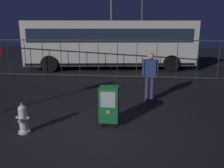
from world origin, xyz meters
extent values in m
plane|color=black|center=(0.00, 0.00, 0.00)|extent=(60.00, 60.00, 0.00)
cylinder|color=silver|center=(-1.65, -0.28, 0.03)|extent=(0.28, 0.28, 0.05)
cylinder|color=silver|center=(-1.65, -0.28, 0.33)|extent=(0.19, 0.19, 0.55)
sphere|color=silver|center=(-1.65, -0.28, 0.60)|extent=(0.19, 0.19, 0.19)
cylinder|color=gray|center=(-1.65, -0.28, 0.72)|extent=(0.06, 0.06, 0.05)
cylinder|color=gray|center=(-1.65, -0.41, 0.35)|extent=(0.09, 0.08, 0.09)
cylinder|color=gray|center=(-1.78, -0.28, 0.38)|extent=(0.07, 0.07, 0.07)
cylinder|color=gray|center=(-1.52, -0.28, 0.38)|extent=(0.07, 0.07, 0.07)
cylinder|color=black|center=(0.15, 0.25, 0.06)|extent=(0.04, 0.04, 0.12)
cylinder|color=black|center=(0.48, 0.25, 0.06)|extent=(0.04, 0.04, 0.12)
cylinder|color=black|center=(0.15, 0.53, 0.06)|extent=(0.04, 0.04, 0.12)
cylinder|color=black|center=(0.48, 0.53, 0.06)|extent=(0.04, 0.04, 0.12)
cube|color=#19602D|center=(0.31, 0.39, 0.57)|extent=(0.48, 0.40, 0.90)
cube|color=#B2B7BF|center=(0.31, 0.18, 0.75)|extent=(0.36, 0.01, 0.40)
cube|color=gray|center=(0.31, 0.18, 0.43)|extent=(0.10, 0.02, 0.08)
cylinder|color=#382D51|center=(1.37, 2.56, 0.42)|extent=(0.14, 0.14, 0.85)
cylinder|color=#382D51|center=(1.55, 2.56, 0.42)|extent=(0.14, 0.14, 0.85)
cube|color=navy|center=(1.46, 2.56, 1.15)|extent=(0.36, 0.20, 0.60)
sphere|color=tan|center=(1.46, 2.56, 1.56)|extent=(0.22, 0.22, 0.22)
cylinder|color=navy|center=(1.23, 2.56, 1.18)|extent=(0.09, 0.09, 0.55)
cylinder|color=navy|center=(1.69, 2.56, 1.18)|extent=(0.09, 0.09, 0.55)
cube|color=#2D2D33|center=(0.00, 6.31, 1.95)|extent=(18.00, 0.04, 0.05)
cube|color=#2D2D33|center=(0.00, 6.31, 0.10)|extent=(18.00, 0.04, 0.05)
cylinder|color=#2D2D33|center=(-6.00, 6.31, 1.00)|extent=(0.03, 0.03, 2.00)
cylinder|color=#2D2D33|center=(-5.00, 6.31, 1.00)|extent=(0.03, 0.03, 2.00)
cylinder|color=#2D2D33|center=(-4.00, 6.31, 1.00)|extent=(0.03, 0.03, 2.00)
cylinder|color=#2D2D33|center=(-3.00, 6.31, 1.00)|extent=(0.03, 0.03, 2.00)
cylinder|color=#2D2D33|center=(-2.00, 6.31, 1.00)|extent=(0.03, 0.03, 2.00)
cylinder|color=#2D2D33|center=(-1.00, 6.31, 1.00)|extent=(0.03, 0.03, 2.00)
cylinder|color=#2D2D33|center=(0.00, 6.31, 1.00)|extent=(0.03, 0.03, 2.00)
cylinder|color=#2D2D33|center=(1.00, 6.31, 1.00)|extent=(0.03, 0.03, 2.00)
cylinder|color=#2D2D33|center=(2.00, 6.31, 1.00)|extent=(0.03, 0.03, 2.00)
cylinder|color=#2D2D33|center=(3.00, 6.31, 1.00)|extent=(0.03, 0.03, 2.00)
cylinder|color=#2D2D33|center=(4.00, 6.31, 1.00)|extent=(0.03, 0.03, 2.00)
cylinder|color=#2D2D33|center=(5.00, 6.31, 1.00)|extent=(0.03, 0.03, 2.00)
cube|color=beige|center=(-0.73, 9.31, 1.67)|extent=(10.74, 3.89, 2.65)
cube|color=#1E2838|center=(-0.73, 9.31, 2.15)|extent=(10.12, 3.82, 0.80)
cube|color=black|center=(-0.73, 9.31, 0.45)|extent=(10.53, 3.87, 0.16)
cylinder|color=black|center=(3.08, 8.57, 0.50)|extent=(1.03, 0.41, 1.00)
cylinder|color=black|center=(2.75, 11.04, 0.50)|extent=(1.03, 0.41, 1.00)
cylinder|color=black|center=(-4.20, 7.58, 0.50)|extent=(1.03, 0.41, 1.00)
cylinder|color=black|center=(-4.54, 10.06, 0.50)|extent=(1.03, 0.41, 1.00)
cylinder|color=#4C4F54|center=(-0.62, 9.03, 4.18)|extent=(0.14, 0.14, 8.36)
cylinder|color=#4C4F54|center=(1.38, 16.12, 3.26)|extent=(0.14, 0.14, 6.52)
camera|label=1|loc=(0.98, -4.79, 2.35)|focal=34.70mm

